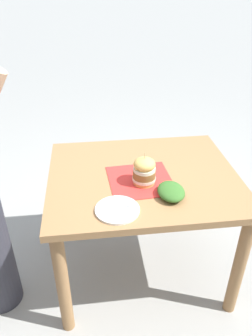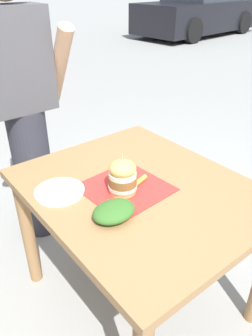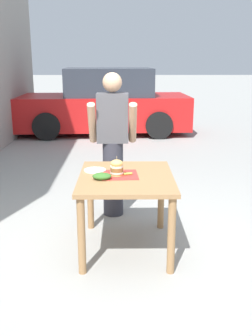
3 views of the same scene
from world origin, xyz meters
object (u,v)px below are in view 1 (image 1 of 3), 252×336
Objects in this scene: patio_table at (143,191)px; side_salad at (171,191)px; pickle_spear at (140,170)px; side_plate_with_forks at (117,210)px; sandwich at (144,171)px.

side_salad reaches higher than patio_table.
pickle_spear reaches higher than side_plate_with_forks.
pickle_spear is at bearing 26.96° from side_salad.
side_salad is (-0.14, -0.12, -0.05)m from sandwich.
sandwich is 0.19m from side_salad.
side_salad reaches higher than side_plate_with_forks.
patio_table is 0.22m from sandwich.
sandwich is 1.05× the size of side_salad.
pickle_spear is (0.02, 0.02, 0.14)m from patio_table.
side_salad is at bearing -154.56° from patio_table.
side_salad is at bearing -73.43° from side_plate_with_forks.
side_plate_with_forks is at bearing 149.77° from patio_table.
side_salad is (-0.22, -0.11, 0.15)m from patio_table.
pickle_spear reaches higher than patio_table.
patio_table is 0.38m from side_plate_with_forks.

